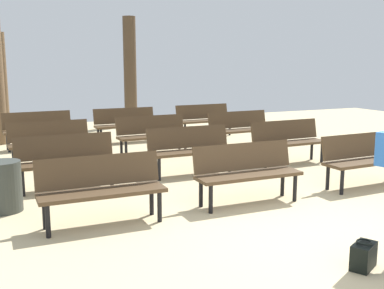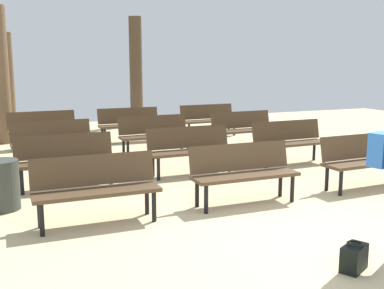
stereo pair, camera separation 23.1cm
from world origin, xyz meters
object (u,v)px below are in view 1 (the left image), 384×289
at_px(bench_r2_c2, 240,127).
at_px(bench_r3_c2, 204,118).
at_px(bench_r1_c0, 66,158).
at_px(handbag, 364,256).
at_px(bench_r0_c2, 364,157).
at_px(tree_1, 2,83).
at_px(bench_r1_c2, 288,139).
at_px(trash_bin, 3,186).
at_px(bench_r0_c0, 101,186).
at_px(bench_r2_c0, 50,140).
at_px(tree_0, 130,72).
at_px(bench_r2_c1, 152,133).
at_px(bench_r0_c1, 247,169).
at_px(bench_r1_c1, 190,147).
at_px(bench_r3_c1, 125,123).
at_px(bench_r3_c0, 38,128).

xyz_separation_m(bench_r2_c2, bench_r3_c2, (0.02, 2.02, 0.00)).
distance_m(bench_r1_c0, handbag, 4.90).
height_order(bench_r0_c2, handbag, bench_r0_c2).
bearing_deg(bench_r0_c2, tree_1, 117.61).
height_order(bench_r1_c2, trash_bin, bench_r1_c2).
bearing_deg(tree_1, bench_r0_c2, -60.71).
bearing_deg(trash_bin, handbag, -47.46).
distance_m(bench_r0_c0, bench_r2_c0, 3.93).
distance_m(bench_r3_c2, tree_0, 3.50).
bearing_deg(tree_0, handbag, -95.57).
xyz_separation_m(bench_r2_c1, tree_1, (-2.80, 5.14, 0.95)).
height_order(bench_r0_c1, handbag, bench_r0_c1).
bearing_deg(bench_r1_c1, bench_r0_c1, -88.98).
bearing_deg(bench_r3_c2, bench_r0_c0, -127.46).
bearing_deg(bench_r2_c2, tree_1, 132.38).
xyz_separation_m(bench_r2_c0, bench_r3_c1, (2.18, 2.00, 0.00)).
distance_m(bench_r2_c2, bench_r3_c2, 2.02).
bearing_deg(bench_r0_c2, bench_r0_c0, 178.46).
distance_m(bench_r1_c1, bench_r2_c1, 1.98).
height_order(bench_r3_c2, tree_0, tree_0).
bearing_deg(bench_r2_c1, bench_r1_c0, -139.84).
relative_size(bench_r2_c0, trash_bin, 2.27).
bearing_deg(bench_r2_c2, bench_r0_c0, -139.64).
xyz_separation_m(bench_r0_c1, bench_r1_c0, (-2.27, 1.95, 0.00)).
bearing_deg(tree_1, bench_r2_c2, -45.69).
relative_size(bench_r2_c2, bench_r3_c1, 1.01).
distance_m(bench_r0_c2, bench_r2_c0, 5.99).
height_order(bench_r1_c0, bench_r3_c0, same).
bearing_deg(bench_r3_c2, tree_0, 110.05).
bearing_deg(bench_r1_c0, bench_r0_c2, -22.30).
relative_size(bench_r0_c0, bench_r2_c0, 1.00).
bearing_deg(bench_r3_c2, bench_r2_c0, -156.53).
xyz_separation_m(bench_r1_c0, tree_0, (3.30, 7.07, 1.24)).
relative_size(bench_r3_c0, bench_r3_c2, 1.00).
bearing_deg(bench_r0_c2, bench_r3_c2, 88.89).
distance_m(bench_r0_c0, bench_r2_c2, 5.90).
height_order(bench_r0_c0, bench_r1_c1, same).
xyz_separation_m(bench_r2_c2, tree_1, (-5.03, 5.16, 0.95)).
bearing_deg(bench_r3_c1, bench_r2_c1, -87.92).
xyz_separation_m(bench_r2_c0, trash_bin, (-1.02, -2.86, -0.15)).
bearing_deg(bench_r1_c0, tree_1, 95.36).
height_order(bench_r0_c0, bench_r0_c2, same).
bearing_deg(bench_r3_c0, bench_r2_c2, -25.74).
xyz_separation_m(bench_r0_c2, handbag, (-2.37, -2.42, -0.37)).
bearing_deg(bench_r3_c1, bench_r1_c2, -59.12).
height_order(bench_r1_c0, bench_r3_c1, same).
bearing_deg(handbag, bench_r1_c1, 88.99).
bearing_deg(bench_r1_c2, bench_r1_c1, 179.36).
distance_m(bench_r2_c2, bench_r3_c1, 3.01).
bearing_deg(bench_r1_c1, tree_1, 112.36).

